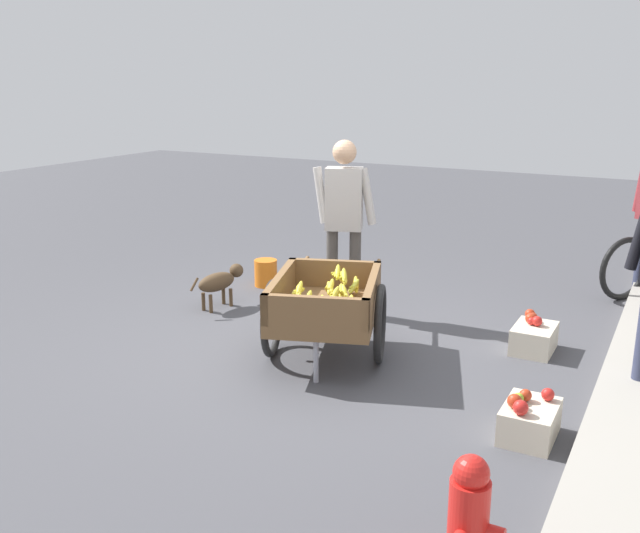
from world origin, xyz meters
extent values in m
plane|color=#47474C|center=(0.00, 0.00, 0.00)|extent=(24.00, 24.00, 0.00)
cube|color=brown|center=(0.10, 0.13, 0.40)|extent=(1.30, 1.12, 0.10)
cube|color=brown|center=(0.59, 0.31, 0.57)|extent=(0.32, 0.78, 0.24)
cube|color=brown|center=(-0.40, -0.04, 0.57)|extent=(0.32, 0.78, 0.24)
cube|color=brown|center=(-0.03, 0.48, 0.57)|extent=(1.06, 0.42, 0.24)
cube|color=brown|center=(0.22, -0.21, 0.57)|extent=(1.06, 0.42, 0.24)
torus|color=black|center=(-0.05, 0.55, 0.32)|extent=(0.62, 0.27, 0.64)
torus|color=black|center=(0.24, -0.28, 0.32)|extent=(0.62, 0.27, 0.64)
cylinder|color=#9E9EA8|center=(0.10, 0.13, 0.32)|extent=(0.33, 0.84, 0.04)
cylinder|color=brown|center=(-0.80, 0.18, 0.55)|extent=(0.53, 0.22, 0.04)
cylinder|color=brown|center=(-0.57, -0.46, 0.55)|extent=(0.53, 0.22, 0.04)
cylinder|color=#9E9EA8|center=(0.54, 0.29, 0.18)|extent=(0.04, 0.04, 0.35)
ellipsoid|color=gold|center=(-0.22, 0.22, 0.52)|extent=(0.18, 0.11, 0.12)
ellipsoid|color=gold|center=(-0.22, 0.23, 0.53)|extent=(0.19, 0.07, 0.09)
ellipsoid|color=gold|center=(-0.21, 0.24, 0.54)|extent=(0.19, 0.06, 0.08)
ellipsoid|color=gold|center=(-0.20, 0.25, 0.55)|extent=(0.19, 0.06, 0.13)
ellipsoid|color=gold|center=(-0.02, 0.20, 0.54)|extent=(0.18, 0.08, 0.14)
ellipsoid|color=gold|center=(0.00, 0.22, 0.55)|extent=(0.18, 0.06, 0.05)
ellipsoid|color=gold|center=(0.02, 0.23, 0.56)|extent=(0.18, 0.11, 0.14)
ellipsoid|color=gold|center=(-0.29, 0.21, 0.53)|extent=(0.17, 0.12, 0.15)
ellipsoid|color=gold|center=(-0.27, 0.23, 0.54)|extent=(0.18, 0.14, 0.05)
ellipsoid|color=gold|center=(-0.25, 0.24, 0.55)|extent=(0.17, 0.12, 0.15)
ellipsoid|color=gold|center=(0.19, -0.07, 0.55)|extent=(0.19, 0.08, 0.12)
ellipsoid|color=gold|center=(0.20, -0.06, 0.56)|extent=(0.18, 0.14, 0.09)
ellipsoid|color=gold|center=(0.20, -0.05, 0.57)|extent=(0.18, 0.06, 0.05)
ellipsoid|color=gold|center=(0.21, -0.05, 0.58)|extent=(0.18, 0.14, 0.09)
ellipsoid|color=gold|center=(0.22, -0.03, 0.59)|extent=(0.18, 0.09, 0.15)
ellipsoid|color=gold|center=(0.36, 0.12, 0.57)|extent=(0.17, 0.15, 0.12)
ellipsoid|color=gold|center=(0.38, 0.13, 0.58)|extent=(0.18, 0.13, 0.05)
ellipsoid|color=gold|center=(0.40, 0.14, 0.59)|extent=(0.18, 0.08, 0.14)
ellipsoid|color=gold|center=(-0.19, 0.14, 0.59)|extent=(0.19, 0.10, 0.12)
ellipsoid|color=gold|center=(-0.18, 0.15, 0.60)|extent=(0.17, 0.15, 0.10)
ellipsoid|color=gold|center=(-0.17, 0.16, 0.61)|extent=(0.18, 0.14, 0.05)
ellipsoid|color=gold|center=(-0.16, 0.17, 0.62)|extent=(0.17, 0.16, 0.11)
ellipsoid|color=gold|center=(-0.16, 0.18, 0.63)|extent=(0.17, 0.12, 0.15)
ellipsoid|color=gold|center=(0.38, 0.48, 0.58)|extent=(0.18, 0.10, 0.13)
ellipsoid|color=gold|center=(0.38, 0.49, 0.59)|extent=(0.19, 0.09, 0.10)
ellipsoid|color=gold|center=(0.39, 0.50, 0.60)|extent=(0.18, 0.14, 0.05)
ellipsoid|color=gold|center=(0.40, 0.51, 0.61)|extent=(0.19, 0.12, 0.10)
ellipsoid|color=gold|center=(0.41, 0.52, 0.62)|extent=(0.18, 0.12, 0.13)
ellipsoid|color=gold|center=(0.14, 0.32, 0.58)|extent=(0.18, 0.07, 0.13)
ellipsoid|color=gold|center=(0.15, 0.33, 0.59)|extent=(0.17, 0.15, 0.05)
ellipsoid|color=gold|center=(0.17, 0.34, 0.60)|extent=(0.16, 0.14, 0.14)
ellipsoid|color=gold|center=(0.25, 0.28, 0.58)|extent=(0.17, 0.10, 0.15)
ellipsoid|color=gold|center=(0.26, 0.29, 0.59)|extent=(0.18, 0.15, 0.09)
ellipsoid|color=gold|center=(0.27, 0.30, 0.60)|extent=(0.19, 0.12, 0.05)
ellipsoid|color=gold|center=(0.28, 0.30, 0.61)|extent=(0.19, 0.05, 0.09)
ellipsoid|color=gold|center=(0.29, 0.31, 0.62)|extent=(0.18, 0.06, 0.14)
ellipsoid|color=gold|center=(0.47, 0.03, 0.52)|extent=(0.18, 0.08, 0.13)
ellipsoid|color=gold|center=(0.47, 0.04, 0.53)|extent=(0.19, 0.05, 0.09)
ellipsoid|color=gold|center=(0.48, 0.05, 0.54)|extent=(0.18, 0.07, 0.05)
ellipsoid|color=gold|center=(0.49, 0.06, 0.55)|extent=(0.19, 0.05, 0.10)
ellipsoid|color=gold|center=(0.49, 0.07, 0.56)|extent=(0.17, 0.15, 0.13)
ellipsoid|color=gold|center=(-0.02, 0.10, 0.55)|extent=(0.18, 0.08, 0.13)
ellipsoid|color=gold|center=(-0.01, 0.11, 0.56)|extent=(0.19, 0.12, 0.11)
ellipsoid|color=gold|center=(0.00, 0.12, 0.57)|extent=(0.17, 0.15, 0.05)
ellipsoid|color=gold|center=(0.01, 0.13, 0.58)|extent=(0.17, 0.15, 0.09)
ellipsoid|color=gold|center=(0.01, 0.14, 0.59)|extent=(0.18, 0.08, 0.13)
ellipsoid|color=gold|center=(0.27, 0.19, 0.50)|extent=(0.18, 0.07, 0.15)
ellipsoid|color=gold|center=(0.28, 0.20, 0.51)|extent=(0.19, 0.08, 0.10)
ellipsoid|color=gold|center=(0.29, 0.21, 0.52)|extent=(0.18, 0.13, 0.04)
ellipsoid|color=gold|center=(0.30, 0.22, 0.53)|extent=(0.19, 0.08, 0.11)
ellipsoid|color=gold|center=(0.30, 0.23, 0.54)|extent=(0.17, 0.14, 0.13)
ellipsoid|color=gold|center=(-0.24, 0.05, 0.60)|extent=(0.18, 0.05, 0.13)
ellipsoid|color=gold|center=(-0.24, 0.06, 0.61)|extent=(0.19, 0.08, 0.09)
ellipsoid|color=gold|center=(-0.23, 0.07, 0.62)|extent=(0.19, 0.11, 0.05)
ellipsoid|color=gold|center=(-0.22, 0.08, 0.63)|extent=(0.18, 0.13, 0.10)
ellipsoid|color=gold|center=(-0.21, 0.09, 0.64)|extent=(0.18, 0.10, 0.14)
cylinder|color=#4C4742|center=(-1.03, -0.14, 0.41)|extent=(0.11, 0.11, 0.82)
cylinder|color=#4C4742|center=(-0.95, -0.35, 0.41)|extent=(0.11, 0.11, 0.82)
cube|color=#B7B2AD|center=(-0.99, -0.24, 1.12)|extent=(0.30, 0.39, 0.58)
sphere|color=tan|center=(-0.99, -0.24, 1.55)|extent=(0.22, 0.22, 0.22)
cylinder|color=#B7B2AD|center=(-1.06, -0.04, 1.15)|extent=(0.08, 0.18, 0.53)
cylinder|color=#B7B2AD|center=(-0.92, -0.45, 1.15)|extent=(0.08, 0.16, 0.53)
torus|color=black|center=(-2.71, 2.10, 0.33)|extent=(0.56, 0.44, 0.66)
ellipsoid|color=#4C3823|center=(-0.52, -1.40, 0.27)|extent=(0.47, 0.27, 0.18)
sphere|color=#4C3823|center=(-0.78, -1.34, 0.33)|extent=(0.14, 0.14, 0.14)
cylinder|color=#4C3823|center=(-0.24, -1.45, 0.31)|extent=(0.11, 0.05, 0.12)
cylinder|color=#4C3823|center=(-0.66, -1.42, 0.09)|extent=(0.04, 0.04, 0.18)
cylinder|color=#4C3823|center=(-0.63, -1.32, 0.09)|extent=(0.04, 0.04, 0.18)
cylinder|color=#4C3823|center=(-0.40, -1.48, 0.09)|extent=(0.04, 0.04, 0.18)
cylinder|color=#4C3823|center=(-0.38, -1.37, 0.09)|extent=(0.04, 0.04, 0.18)
sphere|color=red|center=(2.16, 1.93, 0.59)|extent=(0.16, 0.16, 0.16)
cylinder|color=red|center=(2.16, 2.04, 0.33)|extent=(0.07, 0.10, 0.07)
cylinder|color=orange|center=(-1.39, -1.39, 0.15)|extent=(0.25, 0.25, 0.29)
cube|color=beige|center=(-0.86, 1.60, 0.11)|extent=(0.44, 0.32, 0.22)
sphere|color=#B23319|center=(-1.03, 1.52, 0.26)|extent=(0.09, 0.09, 0.09)
sphere|color=#B23319|center=(-0.96, 1.56, 0.26)|extent=(0.08, 0.08, 0.08)
sphere|color=red|center=(-0.87, 1.61, 0.26)|extent=(0.09, 0.09, 0.09)
sphere|color=red|center=(-0.88, 1.56, 0.26)|extent=(0.07, 0.07, 0.07)
sphere|color=#B23319|center=(-0.90, 1.55, 0.27)|extent=(0.09, 0.09, 0.09)
cube|color=beige|center=(0.63, 1.88, 0.11)|extent=(0.44, 0.32, 0.22)
sphere|color=red|center=(0.50, 1.96, 0.26)|extent=(0.08, 0.08, 0.08)
sphere|color=#99BF33|center=(0.64, 1.80, 0.26)|extent=(0.07, 0.07, 0.07)
sphere|color=#B23319|center=(0.71, 1.80, 0.27)|extent=(0.09, 0.09, 0.09)
sphere|color=#B23319|center=(0.58, 1.83, 0.26)|extent=(0.08, 0.08, 0.08)
sphere|color=red|center=(0.79, 1.85, 0.27)|extent=(0.10, 0.10, 0.10)
camera|label=1|loc=(4.81, 2.62, 2.23)|focal=39.37mm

